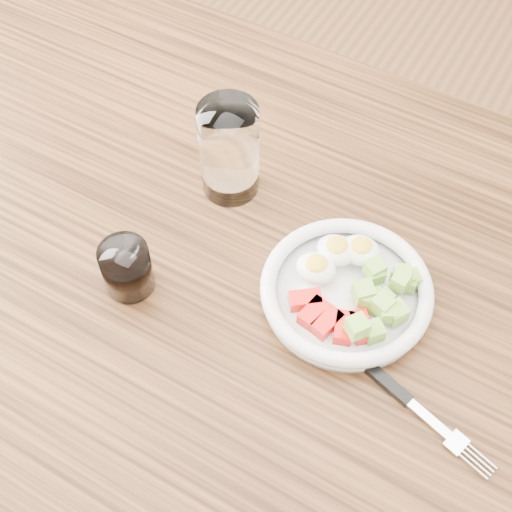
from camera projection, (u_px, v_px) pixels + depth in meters
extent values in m
plane|color=brown|center=(258.00, 466.00, 1.57)|extent=(4.00, 4.00, 0.00)
cube|color=brown|center=(86.00, 142.00, 1.62)|extent=(0.07, 0.07, 0.73)
cube|color=brown|center=(259.00, 286.00, 0.95)|extent=(1.50, 0.90, 0.04)
cylinder|color=white|center=(345.00, 296.00, 0.91)|extent=(0.21, 0.21, 0.01)
torus|color=white|center=(347.00, 289.00, 0.90)|extent=(0.22, 0.22, 0.02)
cube|color=red|center=(305.00, 300.00, 0.89)|extent=(0.05, 0.04, 0.02)
cube|color=red|center=(313.00, 313.00, 0.88)|extent=(0.03, 0.04, 0.02)
cube|color=red|center=(327.00, 323.00, 0.87)|extent=(0.03, 0.04, 0.02)
cube|color=red|center=(344.00, 328.00, 0.87)|extent=(0.03, 0.05, 0.02)
cube|color=red|center=(361.00, 327.00, 0.87)|extent=(0.04, 0.05, 0.02)
ellipsoid|color=white|center=(336.00, 250.00, 0.92)|extent=(0.05, 0.04, 0.03)
ellipsoid|color=yellow|center=(337.00, 245.00, 0.91)|extent=(0.03, 0.03, 0.01)
ellipsoid|color=white|center=(360.00, 250.00, 0.92)|extent=(0.05, 0.04, 0.03)
ellipsoid|color=yellow|center=(362.00, 245.00, 0.91)|extent=(0.03, 0.03, 0.01)
ellipsoid|color=white|center=(316.00, 268.00, 0.90)|extent=(0.05, 0.04, 0.03)
ellipsoid|color=yellow|center=(317.00, 263.00, 0.89)|extent=(0.03, 0.03, 0.01)
cube|color=#90BD48|center=(364.00, 292.00, 0.88)|extent=(0.03, 0.03, 0.02)
cube|color=#90BD48|center=(369.00, 332.00, 0.86)|extent=(0.03, 0.03, 0.02)
cube|color=#90BD48|center=(368.00, 299.00, 0.88)|extent=(0.02, 0.02, 0.02)
cube|color=#90BD48|center=(384.00, 298.00, 0.88)|extent=(0.02, 0.02, 0.02)
cube|color=#90BD48|center=(409.00, 282.00, 0.90)|extent=(0.02, 0.02, 0.02)
cube|color=#90BD48|center=(374.00, 305.00, 0.88)|extent=(0.02, 0.02, 0.02)
cube|color=#90BD48|center=(373.00, 298.00, 0.88)|extent=(0.03, 0.03, 0.02)
cube|color=#90BD48|center=(396.00, 313.00, 0.87)|extent=(0.03, 0.03, 0.02)
cube|color=#90BD48|center=(389.00, 313.00, 0.86)|extent=(0.02, 0.02, 0.02)
cube|color=#90BD48|center=(403.00, 280.00, 0.90)|extent=(0.03, 0.03, 0.02)
cube|color=#90BD48|center=(357.00, 327.00, 0.84)|extent=(0.03, 0.03, 0.02)
cube|color=#90BD48|center=(400.00, 282.00, 0.88)|extent=(0.02, 0.02, 0.02)
cube|color=#90BD48|center=(375.00, 269.00, 0.90)|extent=(0.03, 0.03, 0.02)
cube|color=#90BD48|center=(375.00, 275.00, 0.90)|extent=(0.03, 0.03, 0.02)
cube|color=#90BD48|center=(402.00, 275.00, 0.89)|extent=(0.03, 0.03, 0.02)
cube|color=#90BD48|center=(374.00, 331.00, 0.86)|extent=(0.03, 0.03, 0.02)
cube|color=#90BD48|center=(411.00, 280.00, 0.90)|extent=(0.03, 0.03, 0.02)
cube|color=#90BD48|center=(382.00, 305.00, 0.87)|extent=(0.03, 0.03, 0.02)
cube|color=black|center=(374.00, 372.00, 0.85)|extent=(0.11, 0.04, 0.01)
cube|color=silver|center=(431.00, 421.00, 0.82)|extent=(0.06, 0.03, 0.00)
cube|color=silver|center=(456.00, 443.00, 0.80)|extent=(0.03, 0.03, 0.00)
cylinder|color=silver|center=(473.00, 467.00, 0.79)|extent=(0.04, 0.01, 0.00)
cylinder|color=silver|center=(476.00, 463.00, 0.79)|extent=(0.04, 0.01, 0.00)
cylinder|color=silver|center=(479.00, 460.00, 0.79)|extent=(0.04, 0.01, 0.00)
cylinder|color=silver|center=(482.00, 456.00, 0.79)|extent=(0.04, 0.01, 0.00)
cylinder|color=white|center=(229.00, 150.00, 0.96)|extent=(0.08, 0.08, 0.15)
cylinder|color=white|center=(127.00, 268.00, 0.90)|extent=(0.06, 0.06, 0.07)
cylinder|color=black|center=(127.00, 269.00, 0.90)|extent=(0.06, 0.06, 0.06)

